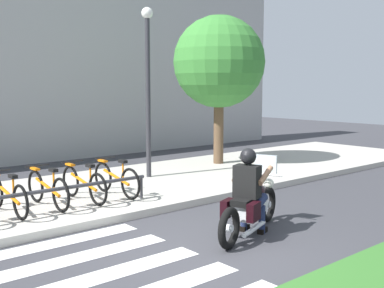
# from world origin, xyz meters

# --- Properties ---
(ground_plane) EXTENTS (48.00, 48.00, 0.00)m
(ground_plane) POSITION_xyz_m (0.00, 0.00, 0.00)
(ground_plane) COLOR #38383D
(sidewalk) EXTENTS (24.00, 4.40, 0.15)m
(sidewalk) POSITION_xyz_m (0.00, 4.10, 0.07)
(sidewalk) COLOR #B7B2A8
(sidewalk) RESTS_ON ground
(crosswalk_stripe_2) EXTENTS (2.80, 0.40, 0.01)m
(crosswalk_stripe_2) POSITION_xyz_m (-1.40, 0.00, 0.00)
(crosswalk_stripe_2) COLOR white
(crosswalk_stripe_2) RESTS_ON ground
(crosswalk_stripe_3) EXTENTS (2.80, 0.40, 0.01)m
(crosswalk_stripe_3) POSITION_xyz_m (-1.40, 0.80, 0.00)
(crosswalk_stripe_3) COLOR white
(crosswalk_stripe_3) RESTS_ON ground
(crosswalk_stripe_4) EXTENTS (2.80, 0.40, 0.01)m
(crosswalk_stripe_4) POSITION_xyz_m (-1.40, 1.60, 0.00)
(crosswalk_stripe_4) COLOR white
(crosswalk_stripe_4) RESTS_ON ground
(motorcycle) EXTENTS (2.18, 0.99, 1.23)m
(motorcycle) POSITION_xyz_m (1.27, -0.02, 0.46)
(motorcycle) COLOR black
(motorcycle) RESTS_ON ground
(rider) EXTENTS (0.74, 0.68, 1.44)m
(rider) POSITION_xyz_m (1.20, -0.05, 0.83)
(rider) COLOR black
(rider) RESTS_ON ground
(bicycle_1) EXTENTS (0.48, 1.72, 0.75)m
(bicycle_1) POSITION_xyz_m (-1.53, 3.23, 0.49)
(bicycle_1) COLOR black
(bicycle_1) RESTS_ON sidewalk
(bicycle_2) EXTENTS (0.48, 1.67, 0.77)m
(bicycle_2) POSITION_xyz_m (-0.79, 3.22, 0.50)
(bicycle_2) COLOR black
(bicycle_2) RESTS_ON sidewalk
(bicycle_3) EXTENTS (0.48, 1.70, 0.77)m
(bicycle_3) POSITION_xyz_m (-0.05, 3.22, 0.50)
(bicycle_3) COLOR black
(bicycle_3) RESTS_ON sidewalk
(bicycle_4) EXTENTS (0.48, 1.65, 0.78)m
(bicycle_4) POSITION_xyz_m (0.70, 3.22, 0.50)
(bicycle_4) COLOR black
(bicycle_4) RESTS_ON sidewalk
(bike_rack) EXTENTS (3.57, 0.07, 0.49)m
(bike_rack) POSITION_xyz_m (-0.79, 2.67, 0.56)
(bike_rack) COLOR #333338
(bike_rack) RESTS_ON sidewalk
(street_lamp) EXTENTS (0.28, 0.28, 4.31)m
(street_lamp) POSITION_xyz_m (2.42, 4.50, 2.61)
(street_lamp) COLOR #2D2D33
(street_lamp) RESTS_ON ground
(tree_near_rack) EXTENTS (2.66, 2.66, 4.44)m
(tree_near_rack) POSITION_xyz_m (5.21, 4.90, 3.09)
(tree_near_rack) COLOR brown
(tree_near_rack) RESTS_ON ground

